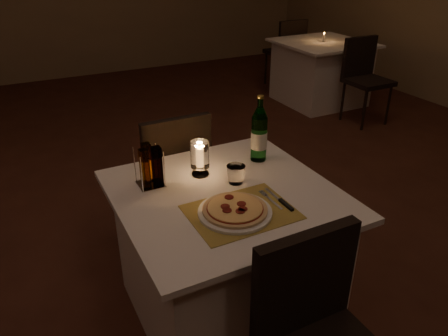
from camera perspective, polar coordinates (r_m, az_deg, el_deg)
name	(u,v)px	position (r m, az deg, el deg)	size (l,w,h in m)	color
floor	(198,295)	(2.60, -3.48, -16.19)	(8.00, 10.00, 0.02)	#4B2418
main_table	(226,255)	(2.25, 0.24, -11.29)	(1.00, 1.00, 0.74)	white
chair_near	(318,329)	(1.70, 12.14, -19.84)	(0.42, 0.42, 0.90)	black
chair_far	(173,167)	(2.71, -6.73, 0.15)	(0.42, 0.42, 0.90)	black
placemat	(241,212)	(1.90, 2.24, -5.77)	(0.45, 0.34, 0.00)	#AB8F3B
plate	(235,212)	(1.88, 1.44, -5.77)	(0.32, 0.32, 0.01)	white
pizza	(235,209)	(1.87, 1.44, -5.35)	(0.28, 0.28, 0.02)	#D8B77F
fork	(269,199)	(1.99, 5.92, -3.99)	(0.02, 0.18, 0.00)	silver
knife	(283,202)	(1.97, 7.74, -4.48)	(0.02, 0.22, 0.01)	black
tumbler	(236,174)	(2.10, 1.56, -0.83)	(0.09, 0.09, 0.09)	white
water_bottle	(259,135)	(2.30, 4.60, 4.35)	(0.09, 0.09, 0.36)	#61B563
hurricane_candle	(200,156)	(2.15, -3.18, 1.62)	(0.09, 0.09, 0.18)	white
cruet_caddy	(150,168)	(2.08, -9.65, 0.05)	(0.12, 0.12, 0.21)	white
neighbor_table_right	(320,72)	(5.58, 12.47, 12.12)	(1.00, 1.00, 0.74)	white
neighbor_chair_ra	(364,72)	(5.03, 17.81, 11.90)	(0.42, 0.42, 0.90)	black
neighbor_chair_rb	(288,47)	(6.10, 8.34, 15.41)	(0.42, 0.42, 0.90)	black
neighbor_candle_right	(324,37)	(5.49, 12.91, 16.29)	(0.03, 0.03, 0.11)	white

